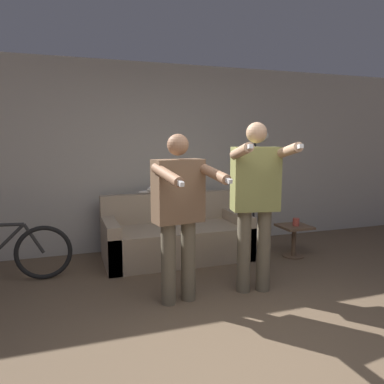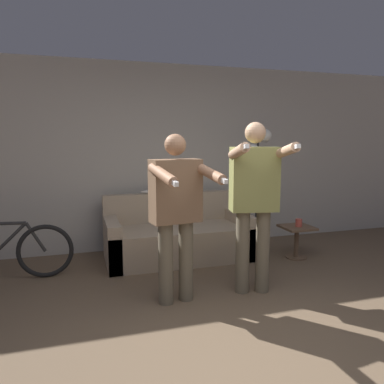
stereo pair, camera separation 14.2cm
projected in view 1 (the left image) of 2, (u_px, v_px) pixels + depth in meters
name	position (u px, v px, depth m)	size (l,w,h in m)	color
ground_plane	(259.00, 361.00, 2.64)	(16.00, 16.00, 0.00)	brown
wall_back	(156.00, 157.00, 5.31)	(10.00, 0.05, 2.60)	#B7B2A8
couch	(176.00, 238.00, 4.91)	(1.86, 0.87, 0.83)	tan
person_left	(179.00, 207.00, 3.47)	(0.60, 0.72, 1.61)	#6B604C
person_right	(256.00, 195.00, 3.72)	(0.62, 0.74, 1.72)	#6B604C
cat	(161.00, 188.00, 5.10)	(0.51, 0.11, 0.16)	silver
floor_lamp	(255.00, 159.00, 5.13)	(0.36, 0.27, 1.69)	black
side_table	(294.00, 235.00, 4.96)	(0.39, 0.39, 0.43)	brown
cup	(296.00, 222.00, 4.92)	(0.09, 0.09, 0.10)	#B7473D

